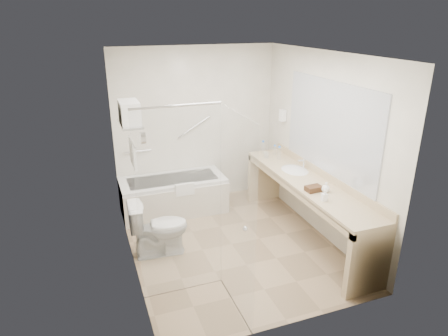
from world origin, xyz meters
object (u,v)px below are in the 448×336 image
object	(u,v)px
toilet	(159,228)
amenity_basket	(314,189)
bathtub	(174,195)
vanity_counter	(307,195)
water_bottle_left	(263,147)

from	to	relation	value
toilet	amenity_basket	xyz separation A→B (m)	(1.86, -0.60, 0.52)
bathtub	amenity_basket	size ratio (longest dim) A/B	7.96
bathtub	toilet	world-z (taller)	toilet
bathtub	toilet	xyz separation A→B (m)	(-0.45, -1.11, 0.09)
vanity_counter	amenity_basket	bearing A→B (deg)	-109.51
vanity_counter	bathtub	bearing A→B (deg)	137.65
bathtub	toilet	bearing A→B (deg)	-112.05
bathtub	toilet	size ratio (longest dim) A/B	2.14
vanity_counter	amenity_basket	xyz separation A→B (m)	(-0.12, -0.33, 0.24)
bathtub	amenity_basket	world-z (taller)	amenity_basket
vanity_counter	toilet	xyz separation A→B (m)	(-1.97, 0.28, -0.27)
bathtub	vanity_counter	size ratio (longest dim) A/B	0.59
bathtub	water_bottle_left	xyz separation A→B (m)	(1.45, -0.16, 0.67)
water_bottle_left	amenity_basket	bearing A→B (deg)	-91.39
water_bottle_left	bathtub	bearing A→B (deg)	173.87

